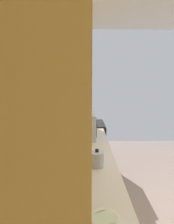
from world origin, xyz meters
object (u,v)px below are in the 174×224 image
oven_range (87,146)px  kettle (97,159)px  bowl (105,221)px  microwave (84,125)px

oven_range → kettle: (-1.71, -0.08, 0.50)m
bowl → kettle: 0.71m
bowl → kettle: size_ratio=0.92×
oven_range → kettle: oven_range is taller
microwave → oven_range: bearing=-3.6°
bowl → microwave: bearing=4.6°
oven_range → bowl: bearing=-178.1°
microwave → kettle: bearing=-171.8°
kettle → microwave: bearing=8.2°
oven_range → microwave: (-0.80, 0.05, 0.60)m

